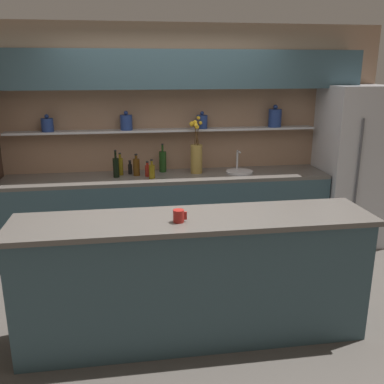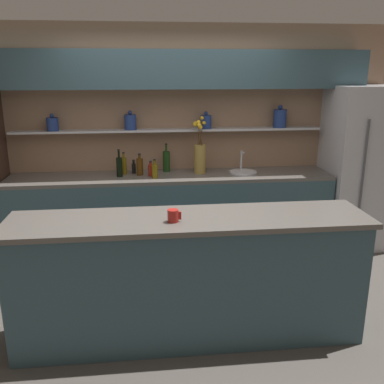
{
  "view_description": "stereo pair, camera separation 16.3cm",
  "coord_description": "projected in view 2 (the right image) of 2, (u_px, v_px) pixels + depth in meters",
  "views": [
    {
      "loc": [
        -0.48,
        -3.51,
        2.1
      ],
      "look_at": [
        0.12,
        0.36,
        0.96
      ],
      "focal_mm": 40.0,
      "sensor_mm": 36.0,
      "label": 1
    },
    {
      "loc": [
        -0.32,
        -3.54,
        2.1
      ],
      "look_at": [
        0.12,
        0.36,
        0.96
      ],
      "focal_mm": 40.0,
      "sensor_mm": 36.0,
      "label": 2
    }
  ],
  "objects": [
    {
      "name": "ground_plane",
      "position": [
        184.0,
        302.0,
        3.99
      ],
      "size": [
        12.0,
        12.0,
        0.0
      ],
      "primitive_type": "plane",
      "color": "#4C4742"
    },
    {
      "name": "back_wall_unit",
      "position": [
        171.0,
        117.0,
        5.02
      ],
      "size": [
        5.2,
        0.44,
        2.6
      ],
      "color": "#937056",
      "rests_on": "ground_plane"
    },
    {
      "name": "back_counter_unit",
      "position": [
        171.0,
        213.0,
        5.05
      ],
      "size": [
        3.7,
        0.62,
        0.92
      ],
      "color": "#334C56",
      "rests_on": "ground_plane"
    },
    {
      "name": "island_counter",
      "position": [
        190.0,
        278.0,
        3.36
      ],
      "size": [
        2.75,
        0.61,
        1.02
      ],
      "color": "#334C56",
      "rests_on": "ground_plane"
    },
    {
      "name": "refrigerator",
      "position": [
        359.0,
        168.0,
        5.11
      ],
      "size": [
        0.76,
        0.73,
        1.91
      ],
      "color": "#B7B7BC",
      "rests_on": "ground_plane"
    },
    {
      "name": "flower_vase",
      "position": [
        200.0,
        155.0,
        4.96
      ],
      "size": [
        0.15,
        0.16,
        0.66
      ],
      "color": "olive",
      "rests_on": "back_counter_unit"
    },
    {
      "name": "sink_fixture",
      "position": [
        243.0,
        171.0,
        5.01
      ],
      "size": [
        0.32,
        0.32,
        0.25
      ],
      "color": "#B7B7BC",
      "rests_on": "back_counter_unit"
    },
    {
      "name": "bottle_oil_0",
      "position": [
        124.0,
        165.0,
        4.93
      ],
      "size": [
        0.06,
        0.06,
        0.26
      ],
      "color": "brown",
      "rests_on": "back_counter_unit"
    },
    {
      "name": "bottle_sauce_1",
      "position": [
        134.0,
        168.0,
        4.98
      ],
      "size": [
        0.05,
        0.05,
        0.16
      ],
      "color": "black",
      "rests_on": "back_counter_unit"
    },
    {
      "name": "bottle_oil_2",
      "position": [
        155.0,
        171.0,
        4.76
      ],
      "size": [
        0.07,
        0.07,
        0.21
      ],
      "color": "brown",
      "rests_on": "back_counter_unit"
    },
    {
      "name": "bottle_wine_3",
      "position": [
        166.0,
        161.0,
        5.05
      ],
      "size": [
        0.08,
        0.08,
        0.34
      ],
      "color": "#193814",
      "rests_on": "back_counter_unit"
    },
    {
      "name": "bottle_sauce_4",
      "position": [
        151.0,
        170.0,
        4.86
      ],
      "size": [
        0.06,
        0.06,
        0.17
      ],
      "color": "maroon",
      "rests_on": "back_counter_unit"
    },
    {
      "name": "bottle_wine_5",
      "position": [
        119.0,
        166.0,
        4.82
      ],
      "size": [
        0.07,
        0.07,
        0.31
      ],
      "color": "black",
      "rests_on": "back_counter_unit"
    },
    {
      "name": "bottle_spirit_6",
      "position": [
        140.0,
        166.0,
        4.89
      ],
      "size": [
        0.08,
        0.08,
        0.25
      ],
      "color": "#4C2D0C",
      "rests_on": "back_counter_unit"
    },
    {
      "name": "coffee_mug",
      "position": [
        173.0,
        216.0,
        3.12
      ],
      "size": [
        0.1,
        0.08,
        0.09
      ],
      "color": "maroon",
      "rests_on": "island_counter"
    }
  ]
}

